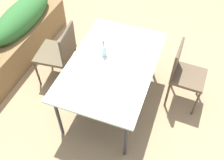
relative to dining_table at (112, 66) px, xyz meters
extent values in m
plane|color=#9E7F5B|center=(-0.01, 0.09, -0.67)|extent=(12.00, 12.00, 0.00)
cube|color=#B2C6C1|center=(0.00, 0.00, 0.03)|extent=(1.51, 0.97, 0.03)
cube|color=#333338|center=(0.00, 0.00, 0.01)|extent=(1.48, 0.95, 0.02)
cylinder|color=#333338|center=(-0.67, -0.40, -0.33)|extent=(0.04, 0.04, 0.69)
cylinder|color=#333338|center=(0.67, -0.40, -0.33)|extent=(0.04, 0.04, 0.69)
cylinder|color=#333338|center=(-0.67, 0.40, -0.33)|extent=(0.04, 0.04, 0.69)
cylinder|color=#333338|center=(0.67, 0.40, -0.33)|extent=(0.04, 0.04, 0.69)
cube|color=brown|center=(0.16, 0.88, -0.22)|extent=(0.51, 0.51, 0.04)
cube|color=#4C3D2D|center=(0.18, 0.66, 0.00)|extent=(0.44, 0.08, 0.41)
cylinder|color=#4C3D2D|center=(-0.07, 1.06, -0.45)|extent=(0.03, 0.03, 0.44)
cylinder|color=#4C3D2D|center=(0.34, 1.11, -0.45)|extent=(0.03, 0.03, 0.44)
cylinder|color=#4C3D2D|center=(-0.03, 0.65, -0.45)|extent=(0.03, 0.03, 0.44)
cylinder|color=#4C3D2D|center=(0.39, 0.69, -0.45)|extent=(0.03, 0.03, 0.44)
cube|color=brown|center=(0.34, -0.88, -0.20)|extent=(0.42, 0.42, 0.04)
cube|color=#4C3D2D|center=(0.35, -0.69, 0.01)|extent=(0.38, 0.05, 0.41)
cylinder|color=#4C3D2D|center=(0.51, -1.07, -0.44)|extent=(0.03, 0.03, 0.46)
cylinder|color=#4C3D2D|center=(0.15, -1.05, -0.44)|extent=(0.03, 0.03, 0.46)
cylinder|color=#4C3D2D|center=(0.53, -0.70, -0.44)|extent=(0.03, 0.03, 0.46)
cylinder|color=#4C3D2D|center=(0.17, -0.69, -0.44)|extent=(0.03, 0.03, 0.46)
cylinder|color=silver|center=(0.10, 0.13, 0.11)|extent=(0.06, 0.06, 0.13)
cylinder|color=#47843D|center=(0.09, 0.14, 0.20)|extent=(0.01, 0.01, 0.11)
sphere|color=#DB4C56|center=(0.09, 0.14, 0.25)|extent=(0.03, 0.03, 0.03)
cylinder|color=#47843D|center=(0.11, 0.14, 0.22)|extent=(0.01, 0.01, 0.16)
sphere|color=white|center=(0.11, 0.14, 0.30)|extent=(0.02, 0.02, 0.02)
cylinder|color=#47843D|center=(0.10, 0.13, 0.20)|extent=(0.01, 0.01, 0.11)
sphere|color=white|center=(0.10, 0.13, 0.25)|extent=(0.03, 0.03, 0.03)
cube|color=brown|center=(-0.08, 1.62, -0.44)|extent=(2.90, 0.47, 0.47)
ellipsoid|color=#2D662D|center=(0.57, 1.62, -0.08)|extent=(1.30, 0.42, 0.40)
camera|label=1|loc=(-1.93, -0.71, 2.10)|focal=40.62mm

